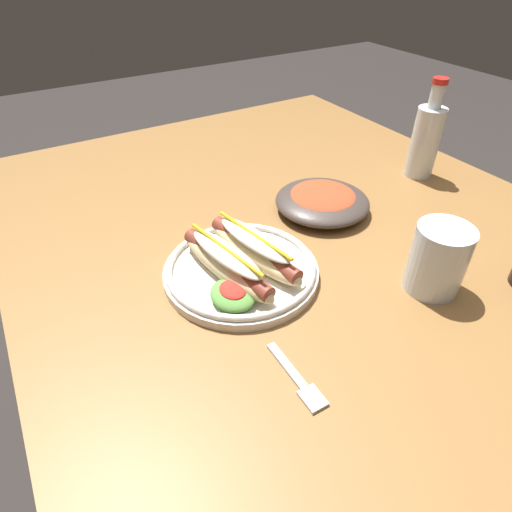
# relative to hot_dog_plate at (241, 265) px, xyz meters

# --- Properties ---
(ground_plane) EXTENTS (8.00, 8.00, 0.00)m
(ground_plane) POSITION_rel_hot_dog_plate_xyz_m (-0.03, 0.17, -0.77)
(ground_plane) COLOR #2D2826
(dining_table) EXTENTS (1.40, 1.07, 0.74)m
(dining_table) POSITION_rel_hot_dog_plate_xyz_m (-0.03, 0.17, -0.11)
(dining_table) COLOR olive
(dining_table) RESTS_ON ground_plane
(hot_dog_plate) EXTENTS (0.27, 0.27, 0.08)m
(hot_dog_plate) POSITION_rel_hot_dog_plate_xyz_m (0.00, 0.00, 0.00)
(hot_dog_plate) COLOR silver
(hot_dog_plate) RESTS_ON dining_table
(fork) EXTENTS (0.12, 0.03, 0.00)m
(fork) POSITION_rel_hot_dog_plate_xyz_m (0.23, -0.04, -0.02)
(fork) COLOR silver
(fork) RESTS_ON dining_table
(water_cup) EXTENTS (0.09, 0.09, 0.12)m
(water_cup) POSITION_rel_hot_dog_plate_xyz_m (0.19, 0.26, 0.03)
(water_cup) COLOR silver
(water_cup) RESTS_ON dining_table
(glass_bottle) EXTENTS (0.06, 0.06, 0.22)m
(glass_bottle) POSITION_rel_hot_dog_plate_xyz_m (-0.11, 0.55, 0.06)
(glass_bottle) COLOR silver
(glass_bottle) RESTS_ON dining_table
(side_bowl) EXTENTS (0.20, 0.20, 0.05)m
(side_bowl) POSITION_rel_hot_dog_plate_xyz_m (-0.10, 0.25, -0.00)
(side_bowl) COLOR #423833
(side_bowl) RESTS_ON dining_table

